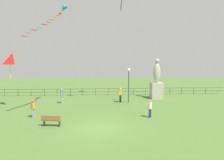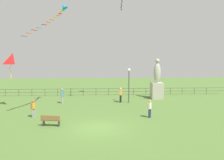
{
  "view_description": "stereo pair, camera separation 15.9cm",
  "coord_description": "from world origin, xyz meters",
  "px_view_note": "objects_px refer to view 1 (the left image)",
  "views": [
    {
      "loc": [
        0.01,
        -14.95,
        5.07
      ],
      "look_at": [
        1.4,
        6.62,
        2.87
      ],
      "focal_mm": 33.59,
      "sensor_mm": 36.0,
      "label": 1
    },
    {
      "loc": [
        0.17,
        -14.96,
        5.07
      ],
      "look_at": [
        1.4,
        6.62,
        2.87
      ],
      "focal_mm": 33.59,
      "sensor_mm": 36.0,
      "label": 2
    }
  ],
  "objects_px": {
    "park_bench": "(51,120)",
    "streamer_kite": "(61,8)",
    "lamppost": "(129,77)",
    "statue_monument": "(157,85)",
    "person_0": "(33,107)",
    "person_1": "(150,108)",
    "person_2": "(62,95)",
    "kite_0": "(13,60)",
    "person_3": "(120,94)"
  },
  "relations": [
    {
      "from": "person_0",
      "to": "person_1",
      "type": "distance_m",
      "value": 10.04
    },
    {
      "from": "park_bench",
      "to": "person_2",
      "type": "xyz_separation_m",
      "value": [
        -0.61,
        8.2,
        0.51
      ]
    },
    {
      "from": "kite_0",
      "to": "streamer_kite",
      "type": "height_order",
      "value": "streamer_kite"
    },
    {
      "from": "lamppost",
      "to": "person_0",
      "type": "xyz_separation_m",
      "value": [
        -9.08,
        -5.68,
        -2.03
      ]
    },
    {
      "from": "person_3",
      "to": "kite_0",
      "type": "xyz_separation_m",
      "value": [
        -11.39,
        -1.56,
        3.95
      ]
    },
    {
      "from": "lamppost",
      "to": "park_bench",
      "type": "bearing_deg",
      "value": -130.78
    },
    {
      "from": "statue_monument",
      "to": "kite_0",
      "type": "distance_m",
      "value": 16.98
    },
    {
      "from": "lamppost",
      "to": "person_0",
      "type": "bearing_deg",
      "value": -147.94
    },
    {
      "from": "statue_monument",
      "to": "person_2",
      "type": "relative_size",
      "value": 2.99
    },
    {
      "from": "person_0",
      "to": "person_1",
      "type": "relative_size",
      "value": 1.18
    },
    {
      "from": "streamer_kite",
      "to": "person_1",
      "type": "bearing_deg",
      "value": -30.48
    },
    {
      "from": "park_bench",
      "to": "streamer_kite",
      "type": "distance_m",
      "value": 11.8
    },
    {
      "from": "kite_0",
      "to": "lamppost",
      "type": "bearing_deg",
      "value": 6.43
    },
    {
      "from": "statue_monument",
      "to": "person_0",
      "type": "bearing_deg",
      "value": -148.29
    },
    {
      "from": "statue_monument",
      "to": "kite_0",
      "type": "height_order",
      "value": "kite_0"
    },
    {
      "from": "lamppost",
      "to": "person_1",
      "type": "distance_m",
      "value": 6.69
    },
    {
      "from": "person_0",
      "to": "lamppost",
      "type": "bearing_deg",
      "value": 32.06
    },
    {
      "from": "park_bench",
      "to": "streamer_kite",
      "type": "xyz_separation_m",
      "value": [
        -0.2,
        6.67,
        9.73
      ]
    },
    {
      "from": "statue_monument",
      "to": "person_1",
      "type": "relative_size",
      "value": 3.34
    },
    {
      "from": "person_2",
      "to": "person_3",
      "type": "relative_size",
      "value": 0.99
    },
    {
      "from": "person_1",
      "to": "streamer_kite",
      "type": "bearing_deg",
      "value": 149.52
    },
    {
      "from": "person_0",
      "to": "streamer_kite",
      "type": "relative_size",
      "value": 0.31
    },
    {
      "from": "statue_monument",
      "to": "kite_0",
      "type": "xyz_separation_m",
      "value": [
        -16.25,
        -3.74,
        3.18
      ]
    },
    {
      "from": "person_0",
      "to": "kite_0",
      "type": "distance_m",
      "value": 6.73
    },
    {
      "from": "statue_monument",
      "to": "person_2",
      "type": "xyz_separation_m",
      "value": [
        -11.56,
        -2.29,
        -0.79
      ]
    },
    {
      "from": "statue_monument",
      "to": "park_bench",
      "type": "xyz_separation_m",
      "value": [
        -10.95,
        -10.5,
        -1.3
      ]
    },
    {
      "from": "person_0",
      "to": "statue_monument",
      "type": "bearing_deg",
      "value": 31.71
    },
    {
      "from": "person_0",
      "to": "person_2",
      "type": "xyz_separation_m",
      "value": [
        1.44,
        5.74,
        0.08
      ]
    },
    {
      "from": "person_1",
      "to": "person_2",
      "type": "relative_size",
      "value": 0.9
    },
    {
      "from": "person_0",
      "to": "person_3",
      "type": "distance_m",
      "value": 10.03
    },
    {
      "from": "statue_monument",
      "to": "streamer_kite",
      "type": "bearing_deg",
      "value": -161.06
    },
    {
      "from": "person_1",
      "to": "person_3",
      "type": "height_order",
      "value": "person_3"
    },
    {
      "from": "person_2",
      "to": "person_0",
      "type": "bearing_deg",
      "value": -104.09
    },
    {
      "from": "person_3",
      "to": "park_bench",
      "type": "bearing_deg",
      "value": -126.21
    },
    {
      "from": "park_bench",
      "to": "kite_0",
      "type": "distance_m",
      "value": 9.68
    },
    {
      "from": "park_bench",
      "to": "person_0",
      "type": "relative_size",
      "value": 0.86
    },
    {
      "from": "lamppost",
      "to": "park_bench",
      "type": "height_order",
      "value": "lamppost"
    },
    {
      "from": "lamppost",
      "to": "kite_0",
      "type": "xyz_separation_m",
      "value": [
        -12.33,
        -1.39,
        2.01
      ]
    },
    {
      "from": "streamer_kite",
      "to": "park_bench",
      "type": "bearing_deg",
      "value": -88.28
    },
    {
      "from": "park_bench",
      "to": "person_3",
      "type": "relative_size",
      "value": 0.9
    },
    {
      "from": "person_0",
      "to": "person_3",
      "type": "relative_size",
      "value": 1.04
    },
    {
      "from": "person_3",
      "to": "statue_monument",
      "type": "bearing_deg",
      "value": 24.11
    },
    {
      "from": "person_2",
      "to": "streamer_kite",
      "type": "xyz_separation_m",
      "value": [
        0.41,
        -1.54,
        9.22
      ]
    },
    {
      "from": "person_2",
      "to": "streamer_kite",
      "type": "height_order",
      "value": "streamer_kite"
    },
    {
      "from": "statue_monument",
      "to": "person_0",
      "type": "xyz_separation_m",
      "value": [
        -13.0,
        -8.03,
        -0.86
      ]
    },
    {
      "from": "person_1",
      "to": "person_2",
      "type": "xyz_separation_m",
      "value": [
        -8.58,
        6.35,
        0.1
      ]
    },
    {
      "from": "kite_0",
      "to": "person_0",
      "type": "bearing_deg",
      "value": -52.88
    },
    {
      "from": "lamppost",
      "to": "park_bench",
      "type": "xyz_separation_m",
      "value": [
        -7.03,
        -8.15,
        -2.46
      ]
    },
    {
      "from": "park_bench",
      "to": "person_2",
      "type": "relative_size",
      "value": 0.91
    },
    {
      "from": "statue_monument",
      "to": "park_bench",
      "type": "distance_m",
      "value": 15.23
    }
  ]
}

